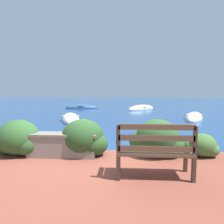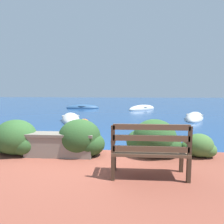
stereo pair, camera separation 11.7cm
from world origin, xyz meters
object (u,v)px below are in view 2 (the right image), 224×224
(rowboat_nearest, at_px, (71,119))
(mooring_buoy, at_px, (84,125))
(rowboat_mid, at_px, (194,118))
(rowboat_outer, at_px, (83,108))
(park_bench, at_px, (150,149))
(rowboat_far, at_px, (142,109))

(rowboat_nearest, bearing_deg, mooring_buoy, 14.50)
(rowboat_mid, height_order, rowboat_outer, rowboat_mid)
(park_bench, height_order, rowboat_mid, park_bench)
(rowboat_far, bearing_deg, rowboat_nearest, -169.28)
(mooring_buoy, bearing_deg, rowboat_far, 68.73)
(park_bench, distance_m, rowboat_outer, 15.35)
(rowboat_nearest, xyz_separation_m, mooring_buoy, (1.14, -1.87, 0.04))
(rowboat_mid, bearing_deg, rowboat_nearest, 121.93)
(rowboat_mid, xyz_separation_m, rowboat_far, (-2.58, 5.45, 0.00))
(rowboat_far, bearing_deg, rowboat_outer, 126.60)
(rowboat_far, bearing_deg, park_bench, -139.08)
(park_bench, xyz_separation_m, rowboat_nearest, (-3.44, 7.43, -0.64))
(rowboat_nearest, xyz_separation_m, rowboat_far, (4.40, 6.49, 0.00))
(rowboat_nearest, bearing_deg, rowboat_outer, 170.44)
(park_bench, relative_size, rowboat_nearest, 0.39)
(park_bench, bearing_deg, rowboat_far, 85.98)
(park_bench, bearing_deg, rowboat_mid, 67.23)
(rowboat_nearest, height_order, rowboat_outer, rowboat_nearest)
(park_bench, height_order, rowboat_outer, park_bench)
(rowboat_far, height_order, mooring_buoy, rowboat_far)
(rowboat_outer, bearing_deg, rowboat_nearest, 93.60)
(rowboat_far, bearing_deg, rowboat_mid, -109.81)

